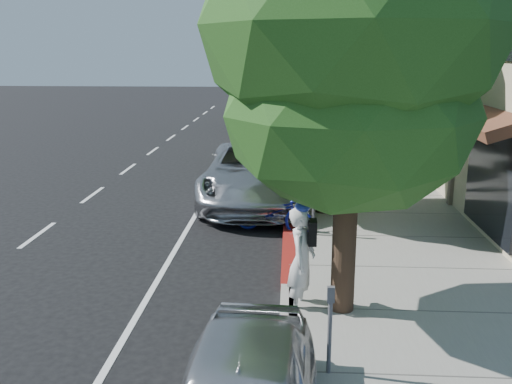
# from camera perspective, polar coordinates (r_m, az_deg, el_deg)

# --- Properties ---
(ground) EXTENTS (120.00, 120.00, 0.00)m
(ground) POSITION_cam_1_polar(r_m,az_deg,el_deg) (11.86, 3.33, -7.93)
(ground) COLOR black
(ground) RESTS_ON ground
(sidewalk) EXTENTS (4.60, 56.00, 0.15)m
(sidewalk) POSITION_cam_1_polar(r_m,az_deg,el_deg) (19.63, 10.17, 0.99)
(sidewalk) COLOR gray
(sidewalk) RESTS_ON ground
(curb) EXTENTS (0.30, 56.00, 0.15)m
(curb) POSITION_cam_1_polar(r_m,az_deg,el_deg) (19.50, 3.44, 1.10)
(curb) COLOR #9E998E
(curb) RESTS_ON ground
(curb_red_segment) EXTENTS (0.32, 4.00, 0.15)m
(curb_red_segment) POSITION_cam_1_polar(r_m,az_deg,el_deg) (12.77, 3.36, -5.94)
(curb_red_segment) COLOR maroon
(curb_red_segment) RESTS_ON ground
(storefront_building) EXTENTS (10.00, 36.00, 7.00)m
(storefront_building) POSITION_cam_1_polar(r_m,az_deg,el_deg) (30.57, 22.27, 11.27)
(storefront_building) COLOR beige
(storefront_building) RESTS_ON ground
(street_tree_0) EXTENTS (4.73, 4.73, 7.59)m
(street_tree_0) POSITION_cam_1_polar(r_m,az_deg,el_deg) (9.05, 9.62, 15.31)
(street_tree_0) COLOR black
(street_tree_0) RESTS_ON ground
(street_tree_1) EXTENTS (5.29, 5.29, 7.39)m
(street_tree_1) POSITION_cam_1_polar(r_m,az_deg,el_deg) (15.03, 7.18, 13.78)
(street_tree_1) COLOR black
(street_tree_1) RESTS_ON ground
(street_tree_2) EXTENTS (4.64, 4.64, 6.74)m
(street_tree_2) POSITION_cam_1_polar(r_m,az_deg,el_deg) (21.03, 6.13, 12.91)
(street_tree_2) COLOR black
(street_tree_2) RESTS_ON ground
(street_tree_3) EXTENTS (5.59, 5.59, 8.43)m
(street_tree_3) POSITION_cam_1_polar(r_m,az_deg,el_deg) (27.03, 5.62, 15.42)
(street_tree_3) COLOR black
(street_tree_3) RESTS_ON ground
(street_tree_4) EXTENTS (4.01, 4.01, 7.18)m
(street_tree_4) POSITION_cam_1_polar(r_m,az_deg,el_deg) (33.02, 5.23, 14.13)
(street_tree_4) COLOR black
(street_tree_4) RESTS_ON ground
(street_tree_5) EXTENTS (5.48, 5.48, 7.56)m
(street_tree_5) POSITION_cam_1_polar(r_m,az_deg,el_deg) (39.01, 4.98, 14.05)
(street_tree_5) COLOR black
(street_tree_5) RESTS_ON ground
(cyclist) EXTENTS (0.59, 0.77, 1.89)m
(cyclist) POSITION_cam_1_polar(r_m,az_deg,el_deg) (9.80, 4.59, -6.88)
(cyclist) COLOR white
(cyclist) RESTS_ON ground
(bicycle) EXTENTS (2.23, 1.44, 1.11)m
(bicycle) POSITION_cam_1_polar(r_m,az_deg,el_deg) (14.10, 1.67, -1.93)
(bicycle) COLOR #162097
(bicycle) RESTS_ON ground
(silver_suv) EXTENTS (3.05, 6.54, 1.81)m
(silver_suv) POSITION_cam_1_polar(r_m,az_deg,el_deg) (16.90, 0.05, 2.00)
(silver_suv) COLOR #B2B2B7
(silver_suv) RESTS_ON ground
(dark_sedan) EXTENTS (1.44, 4.06, 1.33)m
(dark_sedan) POSITION_cam_1_polar(r_m,az_deg,el_deg) (21.22, 2.12, 3.81)
(dark_sedan) COLOR black
(dark_sedan) RESTS_ON ground
(white_pickup) EXTENTS (2.69, 6.22, 1.78)m
(white_pickup) POSITION_cam_1_polar(r_m,az_deg,el_deg) (27.20, 0.80, 6.56)
(white_pickup) COLOR #B8B8B8
(white_pickup) RESTS_ON ground
(dark_suv_far) EXTENTS (2.35, 5.00, 1.65)m
(dark_suv_far) POSITION_cam_1_polar(r_m,az_deg,el_deg) (33.28, 0.11, 7.82)
(dark_suv_far) COLOR black
(dark_suv_far) RESTS_ON ground
(pedestrian) EXTENTS (1.13, 1.01, 1.93)m
(pedestrian) POSITION_cam_1_polar(r_m,az_deg,el_deg) (18.43, 8.14, 3.53)
(pedestrian) COLOR black
(pedestrian) RESTS_ON sidewalk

